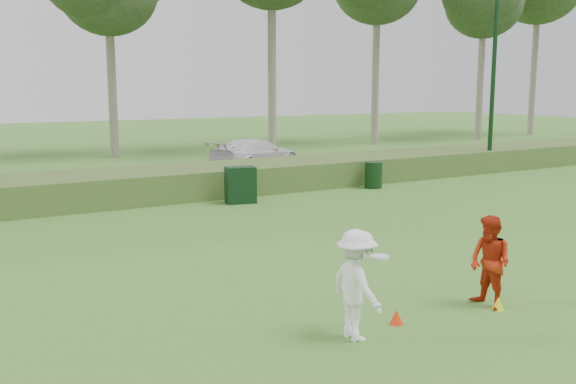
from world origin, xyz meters
TOP-DOWN VIEW (x-y plane):
  - ground at (0.00, 0.00)m, footprint 120.00×120.00m
  - reed_strip at (0.00, 12.00)m, footprint 80.00×3.00m
  - park_road at (0.00, 17.00)m, footprint 80.00×6.00m
  - lamp_post at (14.00, 11.00)m, footprint 0.70×0.70m
  - player_white at (-1.70, -0.76)m, footprint 0.84×1.04m
  - player_red at (0.93, -0.80)m, footprint 0.58×0.74m
  - cone_orange at (-0.84, -0.62)m, footprint 0.21×0.21m
  - cone_yellow at (1.00, -0.95)m, footprint 0.19×0.19m
  - utility_cabinet at (1.71, 9.74)m, footprint 0.99×0.74m
  - trash_bin at (7.06, 9.99)m, footprint 0.62×0.62m
  - car_right at (5.70, 16.34)m, footprint 4.83×3.30m

SIDE VIEW (x-z plane):
  - ground at x=0.00m, z-range 0.00..0.00m
  - park_road at x=0.00m, z-range 0.00..0.06m
  - cone_yellow at x=1.00m, z-range 0.00..0.21m
  - cone_orange at x=-0.84m, z-range 0.00..0.23m
  - reed_strip at x=0.00m, z-range 0.00..0.90m
  - trash_bin at x=7.06m, z-range 0.00..0.92m
  - utility_cabinet at x=1.71m, z-range 0.00..1.12m
  - car_right at x=5.70m, z-range 0.06..1.36m
  - player_red at x=0.93m, z-range 0.00..1.51m
  - player_white at x=-1.70m, z-range 0.00..1.59m
  - lamp_post at x=14.00m, z-range 1.51..9.68m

